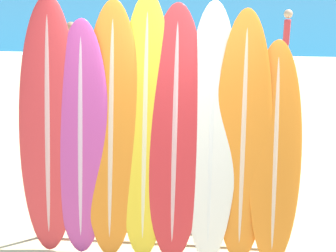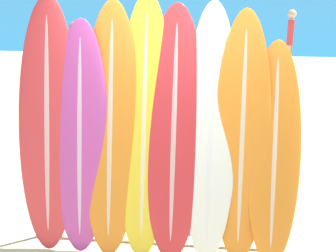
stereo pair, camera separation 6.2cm
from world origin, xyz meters
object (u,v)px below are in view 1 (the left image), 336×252
at_px(surfboard_slot_6, 243,138).
at_px(person_far_left, 286,40).
at_px(person_far_right, 249,102).
at_px(surfboard_slot_0, 49,126).
at_px(person_mid_beach, 178,64).
at_px(person_near_water, 73,58).
at_px(surfboard_rack, 160,197).
at_px(surfboard_slot_4, 175,133).
at_px(surfboard_slot_7, 275,154).
at_px(surfboard_slot_2, 111,129).
at_px(surfboard_slot_3, 145,127).
at_px(surfboard_slot_1, 81,138).
at_px(surfboard_slot_5, 211,133).

height_order(surfboard_slot_6, person_far_left, surfboard_slot_6).
distance_m(surfboard_slot_6, person_far_right, 2.11).
height_order(surfboard_slot_0, person_mid_beach, surfboard_slot_0).
bearing_deg(person_near_water, surfboard_rack, 44.23).
distance_m(surfboard_slot_4, surfboard_slot_6, 0.64).
relative_size(surfboard_slot_7, person_far_right, 1.22).
height_order(person_near_water, person_far_left, person_far_left).
bearing_deg(surfboard_slot_2, person_mid_beach, 86.83).
distance_m(surfboard_slot_0, surfboard_slot_6, 1.87).
relative_size(surfboard_rack, surfboard_slot_3, 1.01).
bearing_deg(person_near_water, surfboard_slot_1, 36.90).
bearing_deg(surfboard_slot_2, surfboard_slot_0, -179.18).
distance_m(surfboard_slot_2, person_far_right, 2.56).
xyz_separation_m(person_mid_beach, person_far_right, (1.18, -2.89, 0.08)).
xyz_separation_m(surfboard_slot_2, person_far_right, (1.46, 2.08, -0.28)).
bearing_deg(surfboard_slot_4, surfboard_slot_1, -177.78).
xyz_separation_m(surfboard_slot_0, surfboard_slot_2, (0.62, 0.01, -0.02)).
relative_size(person_near_water, person_mid_beach, 1.06).
distance_m(surfboard_slot_4, surfboard_slot_7, 0.96).
xyz_separation_m(person_near_water, person_far_right, (3.36, -3.09, 0.04)).
bearing_deg(surfboard_slot_1, surfboard_slot_0, 175.18).
xyz_separation_m(surfboard_slot_7, person_far_left, (1.26, 8.05, -0.13)).
distance_m(surfboard_slot_3, person_far_right, 2.37).
xyz_separation_m(surfboard_slot_2, person_near_water, (-1.91, 5.17, -0.32)).
bearing_deg(surfboard_slot_7, person_far_left, 81.14).
bearing_deg(surfboard_slot_7, surfboard_slot_6, 174.60).
bearing_deg(surfboard_slot_1, surfboard_slot_4, 2.22).
distance_m(surfboard_rack, person_mid_beach, 5.02).
bearing_deg(person_mid_beach, surfboard_slot_0, -1.70).
bearing_deg(person_far_right, surfboard_slot_2, -169.34).
bearing_deg(surfboard_slot_4, person_far_left, 74.67).
bearing_deg(surfboard_rack, person_far_left, 73.82).
bearing_deg(person_near_water, surfboard_slot_6, 51.03).
xyz_separation_m(surfboard_rack, person_far_left, (2.34, 8.05, 0.38)).
bearing_deg(surfboard_slot_0, surfboard_slot_5, 0.52).
height_order(surfboard_slot_2, person_far_left, surfboard_slot_2).
bearing_deg(surfboard_rack, surfboard_slot_4, 13.33).
relative_size(surfboard_slot_0, surfboard_slot_7, 1.19).
bearing_deg(surfboard_slot_2, surfboard_slot_7, -1.42).
distance_m(surfboard_rack, person_near_water, 5.73).
bearing_deg(surfboard_slot_2, surfboard_slot_4, -0.12).
height_order(person_mid_beach, person_far_left, person_far_left).
distance_m(surfboard_slot_0, person_near_water, 5.34).
bearing_deg(surfboard_slot_5, surfboard_slot_3, 178.90).
bearing_deg(person_far_right, surfboard_slot_7, -131.74).
height_order(surfboard_rack, surfboard_slot_3, surfboard_slot_3).
height_order(surfboard_slot_4, surfboard_slot_6, surfboard_slot_4).
bearing_deg(person_far_right, surfboard_slot_4, -156.46).
distance_m(surfboard_slot_4, person_far_left, 8.32).
height_order(surfboard_slot_1, person_near_water, surfboard_slot_1).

